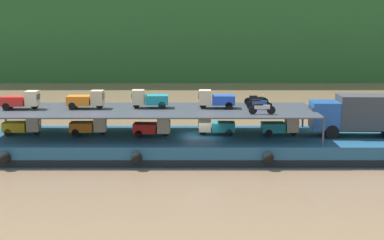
% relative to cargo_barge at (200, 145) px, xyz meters
% --- Properties ---
extents(ground_plane, '(400.00, 400.00, 0.00)m').
position_rel_cargo_barge_xyz_m(ground_plane, '(0.00, 0.03, -0.75)').
color(ground_plane, '#7F664C').
extents(cargo_barge, '(33.57, 8.37, 1.50)m').
position_rel_cargo_barge_xyz_m(cargo_barge, '(0.00, 0.00, 0.00)').
color(cargo_barge, navy).
rests_on(cargo_barge, ground).
extents(covered_lorry, '(7.91, 2.51, 3.10)m').
position_rel_cargo_barge_xyz_m(covered_lorry, '(11.80, -0.09, 2.45)').
color(covered_lorry, '#1E4C99').
rests_on(covered_lorry, cargo_barge).
extents(cargo_rack, '(24.37, 6.98, 2.00)m').
position_rel_cargo_barge_xyz_m(cargo_rack, '(-3.80, 0.03, 2.69)').
color(cargo_rack, '#383D47').
rests_on(cargo_rack, cargo_barge).
extents(mini_truck_lower_stern, '(2.79, 1.28, 1.38)m').
position_rel_cargo_barge_xyz_m(mini_truck_lower_stern, '(-13.56, 0.39, 1.44)').
color(mini_truck_lower_stern, gold).
rests_on(mini_truck_lower_stern, cargo_barge).
extents(mini_truck_lower_aft, '(2.79, 1.29, 1.38)m').
position_rel_cargo_barge_xyz_m(mini_truck_lower_aft, '(-8.51, 0.35, 1.44)').
color(mini_truck_lower_aft, orange).
rests_on(mini_truck_lower_aft, cargo_barge).
extents(mini_truck_lower_mid, '(2.79, 1.29, 1.38)m').
position_rel_cargo_barge_xyz_m(mini_truck_lower_mid, '(-3.67, -0.15, 1.44)').
color(mini_truck_lower_mid, red).
rests_on(mini_truck_lower_mid, cargo_barge).
extents(mini_truck_lower_fore, '(2.76, 1.23, 1.38)m').
position_rel_cargo_barge_xyz_m(mini_truck_lower_fore, '(1.10, 0.35, 1.44)').
color(mini_truck_lower_fore, teal).
rests_on(mini_truck_lower_fore, cargo_barge).
extents(mini_truck_lower_bow, '(2.76, 1.24, 1.38)m').
position_rel_cargo_barge_xyz_m(mini_truck_lower_bow, '(5.96, 0.16, 1.44)').
color(mini_truck_lower_bow, teal).
rests_on(mini_truck_lower_bow, cargo_barge).
extents(mini_truck_upper_stern, '(2.75, 1.22, 1.38)m').
position_rel_cargo_barge_xyz_m(mini_truck_upper_stern, '(-13.48, 0.12, 3.44)').
color(mini_truck_upper_stern, red).
rests_on(mini_truck_upper_stern, cargo_rack).
extents(mini_truck_upper_mid, '(2.74, 1.20, 1.38)m').
position_rel_cargo_barge_xyz_m(mini_truck_upper_mid, '(-8.66, 0.42, 3.44)').
color(mini_truck_upper_mid, orange).
rests_on(mini_truck_upper_mid, cargo_rack).
extents(mini_truck_upper_fore, '(2.77, 1.25, 1.38)m').
position_rel_cargo_barge_xyz_m(mini_truck_upper_fore, '(-3.95, 0.76, 3.44)').
color(mini_truck_upper_fore, teal).
rests_on(mini_truck_upper_fore, cargo_rack).
extents(mini_truck_upper_bow, '(2.77, 1.25, 1.38)m').
position_rel_cargo_barge_xyz_m(mini_truck_upper_bow, '(1.10, 0.64, 3.44)').
color(mini_truck_upper_bow, '#1E47B7').
rests_on(mini_truck_upper_bow, cargo_rack).
extents(motorcycle_upper_port, '(1.90, 0.55, 0.87)m').
position_rel_cargo_barge_xyz_m(motorcycle_upper_port, '(4.22, -2.07, 3.18)').
color(motorcycle_upper_port, black).
rests_on(motorcycle_upper_port, cargo_rack).
extents(motorcycle_upper_centre, '(1.90, 0.55, 0.87)m').
position_rel_cargo_barge_xyz_m(motorcycle_upper_centre, '(4.29, 0.03, 3.18)').
color(motorcycle_upper_centre, black).
rests_on(motorcycle_upper_centre, cargo_rack).
extents(motorcycle_upper_stbd, '(1.90, 0.55, 0.87)m').
position_rel_cargo_barge_xyz_m(motorcycle_upper_stbd, '(4.31, 2.12, 3.18)').
color(motorcycle_upper_stbd, black).
rests_on(motorcycle_upper_stbd, cargo_rack).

